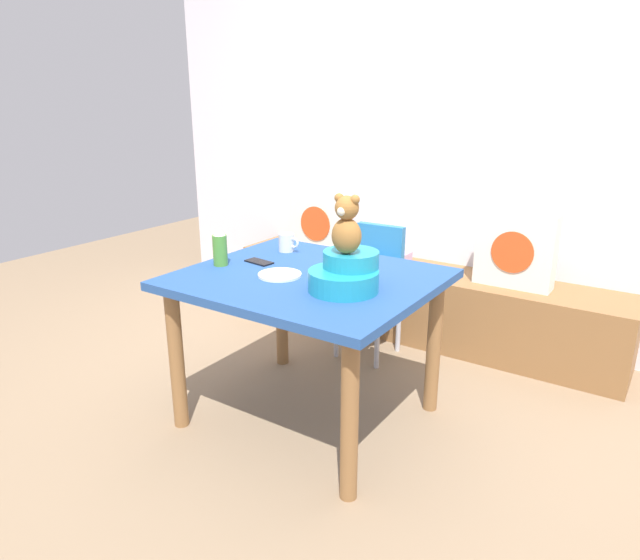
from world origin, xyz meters
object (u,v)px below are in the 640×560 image
at_px(dining_table, 308,297).
at_px(ketchup_bottle, 220,248).
at_px(book_stack, 394,258).
at_px(teddy_bear, 347,226).
at_px(pillow_floral_left, 321,222).
at_px(dinner_plate_near, 280,275).
at_px(pillow_floral_right, 516,250).
at_px(cell_phone, 259,262).
at_px(highchair, 370,273).
at_px(infant_seat_teal, 346,274).
at_px(coffee_mug, 287,243).

xyz_separation_m(dining_table, ketchup_bottle, (-0.45, -0.10, 0.19)).
bearing_deg(book_stack, teddy_bear, -72.31).
xyz_separation_m(book_stack, ketchup_bottle, (-0.27, -1.35, 0.32)).
relative_size(pillow_floral_left, dinner_plate_near, 2.20).
height_order(pillow_floral_left, ketchup_bottle, ketchup_bottle).
height_order(pillow_floral_left, teddy_bear, teddy_bear).
relative_size(pillow_floral_right, cell_phone, 3.06).
xyz_separation_m(dining_table, highchair, (-0.11, 0.81, -0.11)).
relative_size(teddy_bear, ketchup_bottle, 1.35).
relative_size(pillow_floral_right, teddy_bear, 1.76).
distance_m(book_stack, infant_seat_teal, 1.42).
distance_m(infant_seat_teal, cell_phone, 0.58).
distance_m(pillow_floral_right, coffee_mug, 1.34).
distance_m(pillow_floral_left, dining_table, 1.43).
xyz_separation_m(pillow_floral_right, highchair, (-0.72, -0.42, -0.16)).
height_order(teddy_bear, coffee_mug, teddy_bear).
relative_size(pillow_floral_right, coffee_mug, 3.67).
xyz_separation_m(book_stack, cell_phone, (-0.15, -1.21, 0.24)).
bearing_deg(dining_table, infant_seat_teal, -16.78).
bearing_deg(highchair, cell_phone, -104.97).
xyz_separation_m(pillow_floral_right, ketchup_bottle, (-1.06, -1.33, 0.15)).
distance_m(teddy_bear, dinner_plate_near, 0.44).
relative_size(book_stack, coffee_mug, 1.67).
xyz_separation_m(pillow_floral_left, book_stack, (0.57, 0.02, -0.18)).
distance_m(dining_table, highchair, 0.82).
distance_m(pillow_floral_right, book_stack, 0.80).
relative_size(pillow_floral_left, highchair, 0.56).
bearing_deg(teddy_bear, pillow_floral_left, 127.31).
bearing_deg(pillow_floral_left, cell_phone, -70.43).
height_order(teddy_bear, dinner_plate_near, teddy_bear).
relative_size(pillow_floral_left, dining_table, 0.39).
distance_m(infant_seat_teal, dinner_plate_near, 0.36).
distance_m(ketchup_bottle, coffee_mug, 0.40).
xyz_separation_m(teddy_bear, cell_phone, (-0.57, 0.11, -0.27)).
xyz_separation_m(pillow_floral_left, ketchup_bottle, (0.29, -1.33, 0.15)).
height_order(pillow_floral_right, teddy_bear, teddy_bear).
relative_size(ketchup_bottle, cell_phone, 1.28).
distance_m(highchair, cell_phone, 0.83).
height_order(dining_table, infant_seat_teal, infant_seat_teal).
height_order(pillow_floral_left, infant_seat_teal, same).
height_order(dining_table, cell_phone, cell_phone).
bearing_deg(dining_table, highchair, 97.92).
height_order(pillow_floral_right, coffee_mug, pillow_floral_right).
bearing_deg(coffee_mug, dining_table, -40.34).
bearing_deg(highchair, coffee_mug, -113.01).
bearing_deg(dining_table, teddy_bear, -16.90).
height_order(ketchup_bottle, dinner_plate_near, ketchup_bottle).
height_order(infant_seat_teal, teddy_bear, teddy_bear).
bearing_deg(teddy_bear, cell_phone, 168.95).
height_order(pillow_floral_right, cell_phone, pillow_floral_right).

